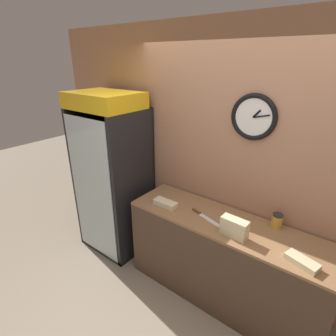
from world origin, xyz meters
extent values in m
cube|color=#AD7A5B|center=(0.00, 1.17, 1.35)|extent=(5.20, 0.06, 2.70)
torus|color=black|center=(0.03, 1.12, 1.87)|extent=(0.41, 0.04, 0.41)
cylinder|color=white|center=(0.03, 1.12, 1.87)|extent=(0.34, 0.01, 0.34)
cube|color=black|center=(0.06, 1.11, 1.90)|extent=(0.07, 0.01, 0.08)
cube|color=black|center=(0.10, 1.11, 1.89)|extent=(0.14, 0.01, 0.05)
cube|color=#4C3828|center=(0.00, 0.83, 0.45)|extent=(1.95, 0.57, 0.89)
cube|color=#8E6642|center=(0.00, 0.83, 0.91)|extent=(1.95, 0.57, 0.02)
cube|color=black|center=(-1.52, 1.10, 0.92)|extent=(0.79, 0.04, 1.83)
cube|color=black|center=(-1.89, 0.79, 0.92)|extent=(0.05, 0.66, 1.83)
cube|color=black|center=(-1.14, 0.79, 0.92)|extent=(0.05, 0.66, 1.83)
cube|color=black|center=(-1.52, 0.79, 0.03)|extent=(0.79, 0.66, 0.05)
cube|color=white|center=(-1.52, 1.07, 0.92)|extent=(0.69, 0.02, 1.73)
cube|color=silver|center=(-1.52, 0.45, 0.92)|extent=(0.69, 0.01, 1.73)
cube|color=gold|center=(-1.52, 0.76, 1.92)|extent=(0.79, 0.59, 0.18)
cube|color=silver|center=(-1.52, 0.77, 0.51)|extent=(0.67, 0.54, 0.01)
cube|color=silver|center=(-1.52, 0.77, 0.93)|extent=(0.67, 0.54, 0.01)
cube|color=silver|center=(-1.52, 0.77, 1.34)|extent=(0.67, 0.54, 0.01)
cylinder|color=#5B2D19|center=(-1.50, 0.54, 1.43)|extent=(0.06, 0.06, 0.18)
cylinder|color=#5B2D19|center=(-1.50, 0.54, 1.56)|extent=(0.02, 0.02, 0.08)
cylinder|color=#B2231E|center=(-1.61, 0.54, 0.60)|extent=(0.07, 0.07, 0.15)
cylinder|color=#B2231E|center=(-1.61, 0.54, 0.71)|extent=(0.03, 0.03, 0.07)
cylinder|color=#2D6B38|center=(-1.72, 0.54, 1.00)|extent=(0.06, 0.06, 0.13)
cylinder|color=#2D6B38|center=(-1.72, 0.54, 1.09)|extent=(0.02, 0.02, 0.06)
cylinder|color=gold|center=(-1.25, 0.54, 1.01)|extent=(0.07, 0.07, 0.16)
cylinder|color=gold|center=(-1.25, 0.54, 1.13)|extent=(0.03, 0.03, 0.07)
cylinder|color=#B2231E|center=(-1.43, 0.55, 0.59)|extent=(0.08, 0.08, 0.13)
cylinder|color=#B2231E|center=(-1.43, 0.55, 0.68)|extent=(0.03, 0.03, 0.06)
cylinder|color=#2D6B38|center=(-1.76, 0.54, 0.59)|extent=(0.07, 0.07, 0.15)
cylinder|color=#2D6B38|center=(-1.76, 0.54, 0.70)|extent=(0.03, 0.03, 0.06)
cylinder|color=#B2231E|center=(-1.24, 0.54, 0.57)|extent=(0.06, 0.06, 0.11)
cylinder|color=#B2231E|center=(-1.24, 0.54, 0.65)|extent=(0.03, 0.03, 0.05)
cylinder|color=#5B2D19|center=(-1.30, 0.55, 1.43)|extent=(0.08, 0.08, 0.18)
cylinder|color=#5B2D19|center=(-1.30, 0.55, 1.56)|extent=(0.03, 0.03, 0.08)
cylinder|color=#5B2D19|center=(-1.62, 0.54, 1.41)|extent=(0.07, 0.07, 0.14)
cylinder|color=#5B2D19|center=(-1.62, 0.54, 1.52)|extent=(0.03, 0.03, 0.06)
cube|color=beige|center=(0.14, 0.69, 0.95)|extent=(0.24, 0.12, 0.06)
cube|color=beige|center=(0.14, 0.69, 1.00)|extent=(0.24, 0.12, 0.06)
cube|color=beige|center=(0.14, 0.69, 1.06)|extent=(0.24, 0.11, 0.06)
cube|color=beige|center=(-0.64, 0.72, 0.95)|extent=(0.26, 0.11, 0.06)
cube|color=beige|center=(0.69, 0.68, 0.94)|extent=(0.26, 0.17, 0.05)
cube|color=silver|center=(-0.14, 0.77, 0.92)|extent=(0.26, 0.11, 0.00)
cube|color=brown|center=(-0.31, 0.82, 0.93)|extent=(0.11, 0.05, 0.02)
cylinder|color=gold|center=(0.40, 1.04, 0.98)|extent=(0.10, 0.10, 0.12)
cylinder|color=#262628|center=(0.40, 1.04, 1.05)|extent=(0.09, 0.09, 0.01)
camera|label=1|loc=(0.83, -1.15, 2.35)|focal=28.00mm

